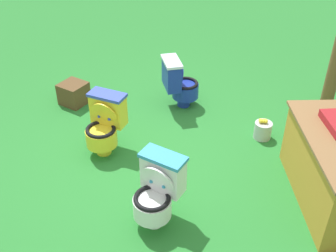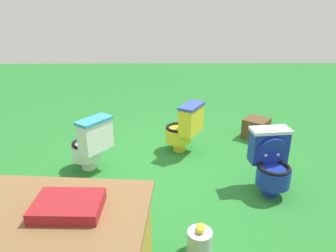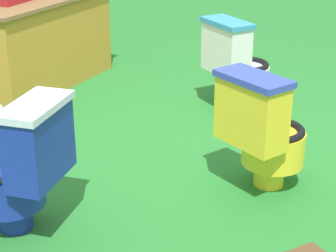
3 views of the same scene
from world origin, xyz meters
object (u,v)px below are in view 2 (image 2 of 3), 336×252
toilet_yellow (184,127)px  toilet_blue (271,162)px  small_crate (256,128)px  lemon_bucket (200,241)px  toilet_white (91,144)px

toilet_yellow → toilet_blue: size_ratio=1.00×
toilet_yellow → toilet_blue: same height
small_crate → lemon_bucket: size_ratio=1.25×
small_crate → lemon_bucket: (1.14, 2.43, -0.04)m
toilet_blue → toilet_white: bearing=-19.4°
lemon_bucket → toilet_white: bearing=-50.0°
toilet_yellow → lemon_bucket: size_ratio=2.63×
toilet_white → toilet_yellow: bearing=-28.9°
toilet_yellow → small_crate: bearing=-37.4°
toilet_blue → small_crate: bearing=-105.7°
toilet_yellow → small_crate: 1.27m
toilet_white → lemon_bucket: toilet_white is taller
small_crate → lemon_bucket: small_crate is taller
small_crate → lemon_bucket: 2.69m
toilet_yellow → toilet_white: (1.20, 0.51, 0.00)m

